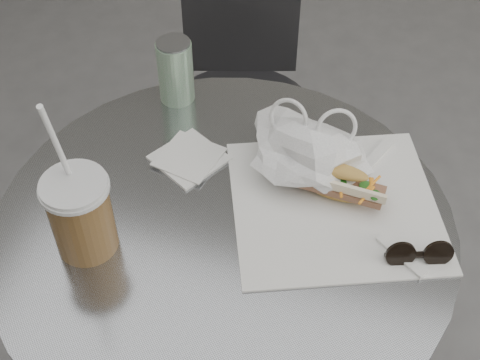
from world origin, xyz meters
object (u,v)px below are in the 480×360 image
(sunglasses, at_px, (419,255))
(banh_mi, at_px, (338,183))
(iced_coffee, at_px, (81,214))
(cafe_table, at_px, (226,312))
(chair_far, at_px, (241,139))
(drink_can, at_px, (175,71))

(sunglasses, bearing_deg, banh_mi, 127.39)
(iced_coffee, bearing_deg, banh_mi, 31.74)
(banh_mi, xyz_separation_m, iced_coffee, (-0.35, -0.22, 0.04))
(banh_mi, distance_m, iced_coffee, 0.42)
(banh_mi, height_order, iced_coffee, iced_coffee)
(cafe_table, bearing_deg, banh_mi, 34.12)
(iced_coffee, relative_size, sunglasses, 2.91)
(chair_far, relative_size, iced_coffee, 2.37)
(iced_coffee, xyz_separation_m, sunglasses, (0.50, 0.12, -0.06))
(banh_mi, bearing_deg, cafe_table, -142.46)
(iced_coffee, bearing_deg, sunglasses, 13.75)
(cafe_table, bearing_deg, chair_far, 105.12)
(chair_far, bearing_deg, sunglasses, 110.97)
(sunglasses, bearing_deg, chair_far, 108.66)
(cafe_table, xyz_separation_m, chair_far, (-0.17, 0.62, -0.14))
(iced_coffee, distance_m, sunglasses, 0.52)
(cafe_table, relative_size, chair_far, 1.06)
(drink_can, bearing_deg, iced_coffee, -90.42)
(banh_mi, height_order, drink_can, drink_can)
(chair_far, distance_m, drink_can, 0.59)
(chair_far, height_order, banh_mi, banh_mi)
(sunglasses, height_order, drink_can, drink_can)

